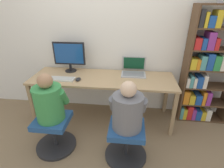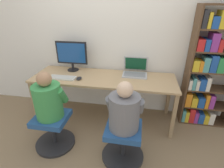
{
  "view_description": "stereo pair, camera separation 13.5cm",
  "coord_description": "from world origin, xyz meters",
  "views": [
    {
      "loc": [
        0.41,
        -2.03,
        1.78
      ],
      "look_at": [
        0.16,
        0.15,
        0.72
      ],
      "focal_mm": 28.0,
      "sensor_mm": 36.0,
      "label": 1
    },
    {
      "loc": [
        0.55,
        -2.01,
        1.78
      ],
      "look_at": [
        0.16,
        0.15,
        0.72
      ],
      "focal_mm": 28.0,
      "sensor_mm": 36.0,
      "label": 2
    }
  ],
  "objects": [
    {
      "name": "ground_plane",
      "position": [
        0.0,
        0.0,
        0.0
      ],
      "size": [
        14.0,
        14.0,
        0.0
      ],
      "primitive_type": "plane",
      "color": "#846B4C"
    },
    {
      "name": "wall_back",
      "position": [
        0.0,
        0.74,
        1.3
      ],
      "size": [
        10.0,
        0.05,
        2.6
      ],
      "color": "white",
      "rests_on": "ground_plane"
    },
    {
      "name": "desk",
      "position": [
        0.0,
        0.34,
        0.67
      ],
      "size": [
        2.14,
        0.67,
        0.73
      ],
      "color": "tan",
      "rests_on": "ground_plane"
    },
    {
      "name": "desktop_monitor",
      "position": [
        -0.56,
        0.53,
        0.99
      ],
      "size": [
        0.5,
        0.18,
        0.47
      ],
      "color": "black",
      "rests_on": "desk"
    },
    {
      "name": "laptop",
      "position": [
        0.46,
        0.53,
        0.78
      ],
      "size": [
        0.37,
        0.32,
        0.26
      ],
      "color": "#B7B7BC",
      "rests_on": "desk"
    },
    {
      "name": "keyboard",
      "position": [
        -0.59,
        0.19,
        0.74
      ],
      "size": [
        0.4,
        0.15,
        0.03
      ],
      "color": "silver",
      "rests_on": "desk"
    },
    {
      "name": "computer_mouse_by_keyboard",
      "position": [
        -0.33,
        0.19,
        0.75
      ],
      "size": [
        0.07,
        0.12,
        0.03
      ],
      "color": "black",
      "rests_on": "desk"
    },
    {
      "name": "office_chair_left",
      "position": [
        -0.53,
        -0.37,
        0.24
      ],
      "size": [
        0.52,
        0.52,
        0.46
      ],
      "color": "#262628",
      "rests_on": "ground_plane"
    },
    {
      "name": "office_chair_right",
      "position": [
        0.4,
        -0.42,
        0.24
      ],
      "size": [
        0.52,
        0.52,
        0.46
      ],
      "color": "#262628",
      "rests_on": "ground_plane"
    },
    {
      "name": "person_at_monitor",
      "position": [
        -0.53,
        -0.36,
        0.71
      ],
      "size": [
        0.41,
        0.33,
        0.59
      ],
      "color": "#388C47",
      "rests_on": "office_chair_left"
    },
    {
      "name": "person_at_laptop",
      "position": [
        0.4,
        -0.42,
        0.7
      ],
      "size": [
        0.42,
        0.34,
        0.57
      ],
      "color": "slate",
      "rests_on": "office_chair_right"
    },
    {
      "name": "bookshelf",
      "position": [
        1.5,
        0.51,
        0.81
      ],
      "size": [
        0.73,
        0.29,
        1.74
      ],
      "color": "#513823",
      "rests_on": "ground_plane"
    }
  ]
}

